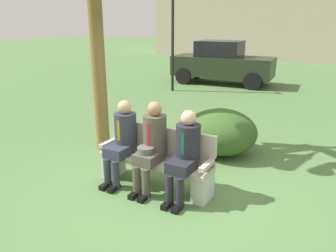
% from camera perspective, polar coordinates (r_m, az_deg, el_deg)
% --- Properties ---
extents(ground_plane, '(80.00, 80.00, 0.00)m').
position_cam_1_polar(ground_plane, '(4.79, 1.02, -12.04)').
color(ground_plane, '#517841').
extents(park_bench, '(1.77, 0.44, 0.90)m').
position_cam_1_polar(park_bench, '(4.90, -2.01, -5.91)').
color(park_bench, '#B7AD9E').
rests_on(park_bench, ground).
extents(seated_man_left, '(0.34, 0.72, 1.27)m').
position_cam_1_polar(seated_man_left, '(4.98, -8.07, -2.02)').
color(seated_man_left, '#2D3342').
rests_on(seated_man_left, ground).
extents(seated_man_middle, '(0.34, 0.72, 1.31)m').
position_cam_1_polar(seated_man_middle, '(4.68, -2.91, -2.93)').
color(seated_man_middle, '#4C473D').
rests_on(seated_man_middle, ground).
extents(seated_man_right, '(0.34, 0.72, 1.26)m').
position_cam_1_polar(seated_man_right, '(4.44, 2.98, -4.43)').
color(seated_man_right, '#23232D').
rests_on(seated_man_right, ground).
extents(shrub_near_bench, '(1.36, 1.25, 0.85)m').
position_cam_1_polar(shrub_near_bench, '(6.16, 9.20, -0.97)').
color(shrub_near_bench, '#355623').
rests_on(shrub_near_bench, ground).
extents(parked_car_near, '(4.01, 1.96, 1.68)m').
position_cam_1_polar(parked_car_near, '(13.31, 9.45, 10.91)').
color(parked_car_near, '#232D1E').
rests_on(parked_car_near, ground).
extents(street_lamp, '(0.24, 0.24, 4.02)m').
position_cam_1_polar(street_lamp, '(11.65, 0.84, 18.04)').
color(street_lamp, black).
rests_on(street_lamp, ground).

